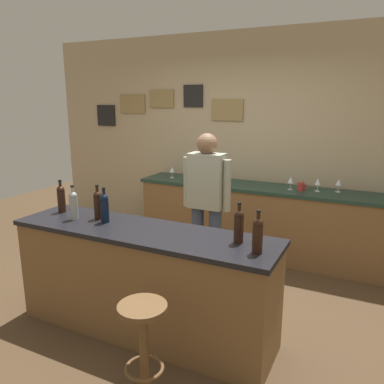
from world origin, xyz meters
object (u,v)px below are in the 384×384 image
object	(u,v)px
wine_bottle_b	(73,204)
wine_glass_c	(291,180)
coffee_mug	(301,187)
wine_bottle_c	(98,204)
wine_bottle_f	(258,234)
bar_stool	(143,336)
wine_glass_e	(339,183)
wine_glass_d	(318,182)
bartender	(206,200)
wine_glass_a	(172,170)
wine_bottle_e	(239,225)
wine_bottle_d	(105,207)
wine_glass_b	(225,174)
wine_bottle_a	(61,198)

from	to	relation	value
wine_bottle_b	wine_glass_c	distance (m)	2.52
coffee_mug	wine_bottle_c	bearing A→B (deg)	-125.25
wine_bottle_f	bar_stool	bearing A→B (deg)	-133.94
wine_bottle_c	wine_bottle_f	bearing A→B (deg)	-5.12
wine_glass_e	wine_glass_d	bearing A→B (deg)	-161.52
bartender	wine_glass_a	distance (m)	1.40
wine_bottle_c	wine_bottle_f	world-z (taller)	same
wine_bottle_c	wine_bottle_e	size ratio (longest dim) A/B	1.00
wine_bottle_d	coffee_mug	xyz separation A→B (m)	(1.27, 2.01, -0.11)
bartender	wine_glass_a	size ratio (longest dim) A/B	10.45
wine_bottle_d	wine_glass_b	bearing A→B (deg)	81.68
wine_glass_c	wine_glass_d	world-z (taller)	same
wine_bottle_a	wine_bottle_e	distance (m)	1.74
wine_glass_d	coffee_mug	xyz separation A→B (m)	(-0.18, -0.05, -0.06)
wine_glass_c	wine_glass_e	world-z (taller)	same
wine_bottle_e	wine_bottle_c	bearing A→B (deg)	179.81
wine_glass_a	wine_glass_b	world-z (taller)	same
bar_stool	wine_bottle_a	world-z (taller)	wine_bottle_a
wine_glass_b	wine_bottle_c	bearing A→B (deg)	-101.74
wine_bottle_f	wine_bottle_b	bearing A→B (deg)	179.03
wine_glass_b	bartender	bearing A→B (deg)	-78.59
bar_stool	wine_glass_e	world-z (taller)	wine_glass_e
wine_bottle_a	coffee_mug	bearing A→B (deg)	46.76
wine_glass_b	wine_glass_d	xyz separation A→B (m)	(1.15, 0.03, 0.00)
bar_stool	wine_bottle_e	distance (m)	1.00
bartender	wine_bottle_a	size ratio (longest dim) A/B	5.29
wine_glass_b	wine_bottle_b	bearing A→B (deg)	-105.91
bar_stool	wine_bottle_b	distance (m)	1.39
wine_bottle_c	coffee_mug	world-z (taller)	wine_bottle_c
wine_glass_c	wine_bottle_a	bearing A→B (deg)	-131.12
wine_bottle_e	wine_glass_a	world-z (taller)	wine_bottle_e
wine_glass_d	wine_glass_c	bearing A→B (deg)	-171.94
wine_bottle_b	wine_bottle_c	world-z (taller)	same
wine_bottle_d	bar_stool	bearing A→B (deg)	-39.55
wine_bottle_c	wine_bottle_d	distance (m)	0.13
wine_bottle_a	wine_bottle_c	world-z (taller)	same
bartender	wine_bottle_f	distance (m)	1.38
wine_bottle_c	bartender	bearing A→B (deg)	56.71
wine_bottle_b	wine_glass_d	bearing A→B (deg)	50.45
wine_bottle_b	wine_bottle_c	xyz separation A→B (m)	(0.18, 0.10, 0.00)
coffee_mug	wine_bottle_b	bearing A→B (deg)	-127.21
bar_stool	wine_glass_d	world-z (taller)	wine_glass_d
bartender	bar_stool	size ratio (longest dim) A/B	2.38
bartender	wine_bottle_f	bearing A→B (deg)	-51.39
wine_glass_b	wine_glass_a	bearing A→B (deg)	-178.38
wine_bottle_f	coffee_mug	xyz separation A→B (m)	(-0.10, 2.09, -0.11)
wine_bottle_e	wine_glass_d	xyz separation A→B (m)	(0.26, 2.01, -0.05)
wine_bottle_c	wine_glass_e	bearing A→B (deg)	49.42
wine_bottle_a	wine_glass_d	size ratio (longest dim) A/B	1.97
wine_bottle_e	wine_glass_c	distance (m)	1.97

